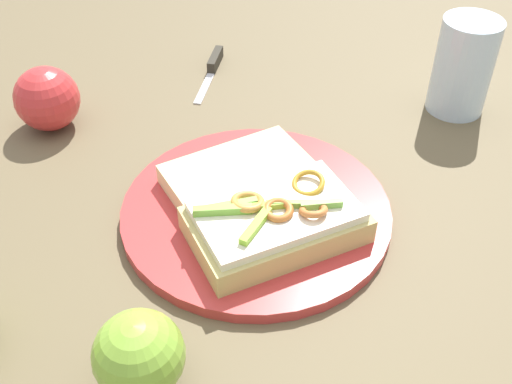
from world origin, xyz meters
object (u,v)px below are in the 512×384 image
object	(u,v)px
sandwich	(276,221)
apple_1	(47,99)
plate	(256,211)
apple_2	(139,355)
drinking_glass	(463,66)
bread_slice_side	(238,174)
knife	(213,66)

from	to	relation	value
sandwich	apple_1	size ratio (longest dim) A/B	2.44
plate	apple_1	bearing A→B (deg)	-81.85
plate	apple_2	size ratio (longest dim) A/B	3.84
apple_2	drinking_glass	world-z (taller)	drinking_glass
apple_1	drinking_glass	bearing A→B (deg)	135.88
apple_1	drinking_glass	xyz separation A→B (m)	(-0.36, 0.35, 0.02)
sandwich	drinking_glass	xyz separation A→B (m)	(-0.34, 0.02, 0.03)
bread_slice_side	apple_1	bearing A→B (deg)	-57.39
apple_2	knife	size ratio (longest dim) A/B	0.61
bread_slice_side	drinking_glass	world-z (taller)	drinking_glass
bread_slice_side	knife	world-z (taller)	bread_slice_side
apple_1	apple_2	bearing A→B (deg)	65.56
bread_slice_side	apple_1	world-z (taller)	apple_1
plate	apple_2	world-z (taller)	apple_2
apple_2	drinking_glass	xyz separation A→B (m)	(-0.52, -0.01, 0.02)
knife	bread_slice_side	bearing A→B (deg)	19.57
apple_2	bread_slice_side	bearing A→B (deg)	-155.42
plate	bread_slice_side	distance (m)	0.05
sandwich	drinking_glass	bearing A→B (deg)	-159.32
sandwich	drinking_glass	world-z (taller)	drinking_glass
bread_slice_side	drinking_glass	xyz separation A→B (m)	(-0.30, 0.10, 0.04)
bread_slice_side	knife	distance (m)	0.26
apple_2	drinking_glass	size ratio (longest dim) A/B	0.60
bread_slice_side	apple_2	bearing A→B (deg)	43.99
apple_1	knife	size ratio (longest dim) A/B	0.66
apple_1	drinking_glass	world-z (taller)	drinking_glass
apple_2	sandwich	bearing A→B (deg)	-173.75
sandwich	apple_1	bearing A→B (deg)	-62.50
sandwich	knife	xyz separation A→B (m)	(-0.20, -0.28, -0.02)
sandwich	apple_1	distance (m)	0.34
bread_slice_side	apple_2	size ratio (longest dim) A/B	2.10
bread_slice_side	drinking_glass	distance (m)	0.32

